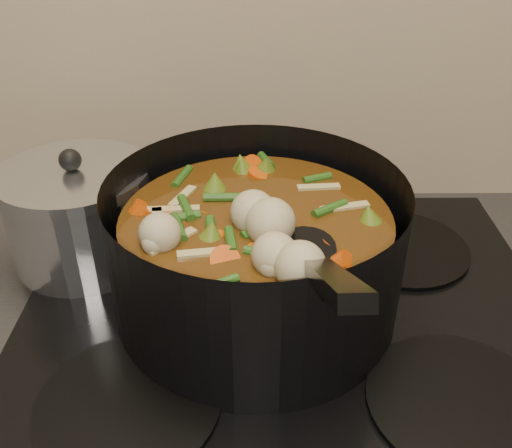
{
  "coord_description": "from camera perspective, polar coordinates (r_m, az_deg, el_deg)",
  "views": [
    {
      "loc": [
        -0.04,
        1.43,
        1.38
      ],
      "look_at": [
        -0.04,
        1.95,
        1.04
      ],
      "focal_mm": 40.0,
      "sensor_mm": 36.0,
      "label": 1
    }
  ],
  "objects": [
    {
      "name": "stovetop",
      "position": [
        0.68,
        3.13,
        -9.56
      ],
      "size": [
        0.62,
        0.54,
        0.03
      ],
      "color": "black",
      "rests_on": "counter"
    },
    {
      "name": "stockpot",
      "position": [
        0.64,
        0.03,
        -2.93
      ],
      "size": [
        0.37,
        0.46,
        0.24
      ],
      "rotation": [
        0.0,
        0.0,
        -0.17
      ],
      "color": "black",
      "rests_on": "stovetop"
    },
    {
      "name": "saucepan",
      "position": [
        0.76,
        -17.14,
        0.98
      ],
      "size": [
        0.19,
        0.19,
        0.15
      ],
      "rotation": [
        0.0,
        0.0,
        0.13
      ],
      "color": "silver",
      "rests_on": "stovetop"
    }
  ]
}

